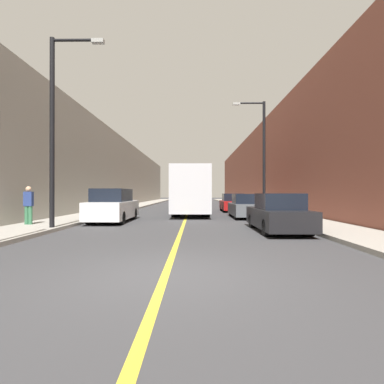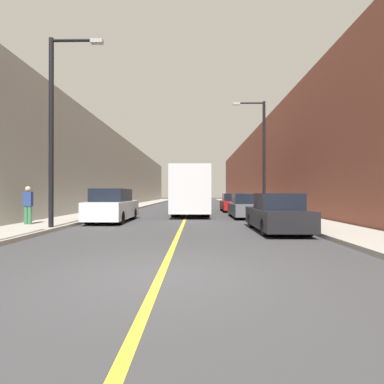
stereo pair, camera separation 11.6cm
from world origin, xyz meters
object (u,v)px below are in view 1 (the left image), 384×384
bus (191,190)px  parked_suv_left (113,206)px  car_right_near (278,214)px  car_right_far (232,203)px  street_lamp_right (262,150)px  street_lamp_left (56,121)px  car_right_mid (246,207)px  pedestrian (28,205)px

bus → parked_suv_left: bearing=-120.7°
parked_suv_left → car_right_near: size_ratio=1.10×
bus → car_right_far: size_ratio=2.73×
car_right_near → street_lamp_right: (1.24, 8.56, 3.83)m
car_right_near → street_lamp_left: 9.93m
parked_suv_left → car_right_mid: 8.21m
car_right_far → pedestrian: pedestrian is taller
car_right_far → street_lamp_right: street_lamp_right is taller
street_lamp_left → parked_suv_left: bearing=71.7°
parked_suv_left → car_right_mid: size_ratio=1.14×
bus → parked_suv_left: (-4.19, -7.06, -0.94)m
bus → car_right_far: (3.47, 2.22, -1.09)m
bus → pedestrian: size_ratio=6.83×
bus → pedestrian: bus is taller
street_lamp_left → bus: bearing=63.5°
bus → street_lamp_right: size_ratio=1.52×
parked_suv_left → street_lamp_left: 5.58m
car_right_near → pedestrian: size_ratio=2.56×
bus → car_right_mid: (3.54, -4.32, -1.10)m
car_right_far → pedestrian: (-10.75, -12.06, 0.35)m
car_right_near → car_right_far: size_ratio=1.02×
street_lamp_right → bus: bearing=152.1°
parked_suv_left → car_right_mid: (7.73, 2.74, -0.16)m
car_right_far → street_lamp_right: size_ratio=0.56×
car_right_near → car_right_mid: (-0.11, 6.83, -0.01)m
car_right_near → car_right_mid: car_right_near is taller
street_lamp_left → car_right_mid: bearing=36.5°
bus → street_lamp_left: 12.60m
parked_suv_left → street_lamp_left: street_lamp_left is taller
car_right_far → street_lamp_right: 6.31m
bus → car_right_far: bus is taller
street_lamp_left → pedestrian: 4.13m
car_right_near → pedestrian: bearing=173.2°
bus → car_right_near: (3.65, -11.15, -1.08)m
car_right_near → street_lamp_right: street_lamp_right is taller
car_right_near → street_lamp_right: 9.46m
car_right_far → parked_suv_left: bearing=-129.5°
car_right_near → parked_suv_left: bearing=152.5°
parked_suv_left → car_right_far: 12.04m
street_lamp_left → street_lamp_right: street_lamp_left is taller
pedestrian → car_right_near: bearing=-6.8°
street_lamp_left → street_lamp_right: 13.35m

